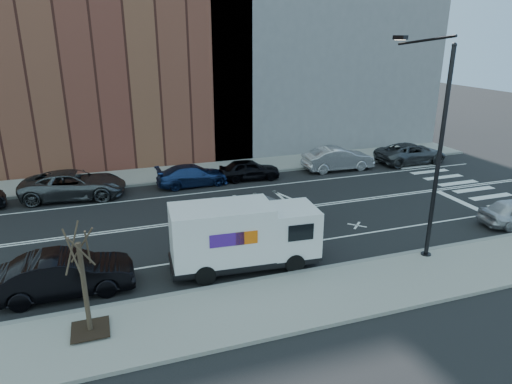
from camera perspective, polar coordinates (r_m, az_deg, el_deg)
ground at (r=24.69m, az=-3.56°, el=-3.12°), size 120.00×120.00×0.00m
sidewalk_near at (r=17.25m, az=4.57°, el=-13.45°), size 44.00×3.60×0.15m
sidewalk_far at (r=32.77m, az=-7.71°, el=2.56°), size 44.00×3.60×0.15m
curb_near at (r=18.66m, az=2.34°, el=-10.63°), size 44.00×0.25×0.17m
curb_far at (r=31.08m, az=-7.04°, el=1.69°), size 44.00×0.25×0.17m
crosswalk at (r=32.51m, az=24.73°, el=0.66°), size 3.00×14.00×0.01m
road_markings at (r=24.69m, az=-3.56°, el=-3.11°), size 40.00×8.60×0.01m
bldg_brick at (r=37.74m, az=-23.59°, el=20.21°), size 26.00×10.00×22.00m
streetlight at (r=20.39m, az=21.21°, el=5.77°), size 0.44×4.02×9.34m
street_tree at (r=15.81m, az=-20.50°, el=-12.18°), size 1.20×1.20×3.75m
fedex_van at (r=18.94m, az=-1.61°, el=-5.38°), size 6.34×2.56×2.84m
far_parked_c at (r=29.32m, az=-21.82°, el=0.87°), size 6.28×3.50×1.66m
far_parked_d at (r=29.83m, az=-7.89°, el=2.09°), size 4.73×2.03×1.36m
far_parked_e at (r=30.74m, az=-0.84°, el=2.83°), size 4.20×1.95×1.39m
far_parked_f at (r=33.44m, az=10.21°, el=4.13°), size 5.13×1.88×1.68m
far_parked_g at (r=36.72m, az=18.79°, el=4.62°), size 5.45×2.53×1.51m
driving_sedan at (r=22.87m, az=1.21°, el=-2.81°), size 4.88×1.86×1.59m
near_parked_rear_a at (r=18.79m, az=-22.75°, el=-9.47°), size 5.00×1.78×1.64m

